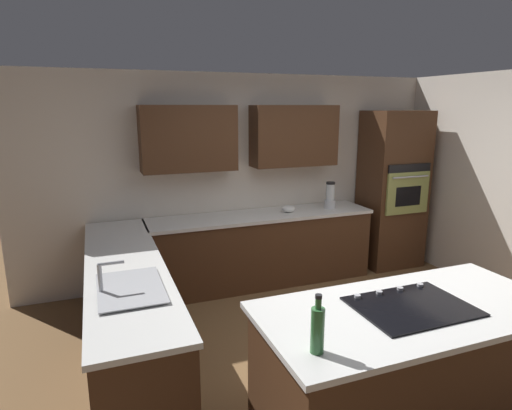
# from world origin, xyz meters

# --- Properties ---
(ground_plane) EXTENTS (14.00, 14.00, 0.00)m
(ground_plane) POSITION_xyz_m (0.00, 0.00, 0.00)
(ground_plane) COLOR brown
(wall_back) EXTENTS (6.00, 0.44, 2.60)m
(wall_back) POSITION_xyz_m (0.07, -2.04, 1.44)
(wall_back) COLOR silver
(wall_back) RESTS_ON ground
(lower_cabinets_back) EXTENTS (2.80, 0.60, 0.86)m
(lower_cabinets_back) POSITION_xyz_m (0.10, -1.72, 0.43)
(lower_cabinets_back) COLOR #472B19
(lower_cabinets_back) RESTS_ON ground
(countertop_back) EXTENTS (2.84, 0.64, 0.04)m
(countertop_back) POSITION_xyz_m (0.10, -1.72, 0.88)
(countertop_back) COLOR silver
(countertop_back) RESTS_ON lower_cabinets_back
(lower_cabinets_side) EXTENTS (0.60, 2.90, 0.86)m
(lower_cabinets_side) POSITION_xyz_m (1.82, -0.55, 0.43)
(lower_cabinets_side) COLOR #472B19
(lower_cabinets_side) RESTS_ON ground
(countertop_side) EXTENTS (0.64, 2.94, 0.04)m
(countertop_side) POSITION_xyz_m (1.82, -0.55, 0.88)
(countertop_side) COLOR silver
(countertop_side) RESTS_ON lower_cabinets_side
(island_base) EXTENTS (2.00, 0.89, 0.86)m
(island_base) POSITION_xyz_m (0.10, 0.99, 0.43)
(island_base) COLOR #472B19
(island_base) RESTS_ON ground
(island_top) EXTENTS (2.08, 0.97, 0.04)m
(island_top) POSITION_xyz_m (0.10, 0.99, 0.88)
(island_top) COLOR silver
(island_top) RESTS_ON island_base
(wall_oven) EXTENTS (0.80, 0.66, 2.15)m
(wall_oven) POSITION_xyz_m (-1.85, -1.72, 1.07)
(wall_oven) COLOR #472B19
(wall_oven) RESTS_ON ground
(sink_unit) EXTENTS (0.46, 0.70, 0.23)m
(sink_unit) POSITION_xyz_m (1.83, 0.03, 0.92)
(sink_unit) COLOR #515456
(sink_unit) RESTS_ON countertop_side
(cooktop) EXTENTS (0.76, 0.56, 0.03)m
(cooktop) POSITION_xyz_m (0.10, 0.98, 0.91)
(cooktop) COLOR black
(cooktop) RESTS_ON island_top
(blender) EXTENTS (0.15, 0.15, 0.35)m
(blender) POSITION_xyz_m (-0.85, -1.70, 1.05)
(blender) COLOR silver
(blender) RESTS_ON countertop_back
(mixing_bowl) EXTENTS (0.16, 0.16, 0.09)m
(mixing_bowl) POSITION_xyz_m (-0.25, -1.70, 0.94)
(mixing_bowl) COLOR white
(mixing_bowl) RESTS_ON countertop_back
(oil_bottle) EXTENTS (0.08, 0.08, 0.34)m
(oil_bottle) POSITION_xyz_m (0.95, 1.23, 1.04)
(oil_bottle) COLOR #336B38
(oil_bottle) RESTS_ON island_top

